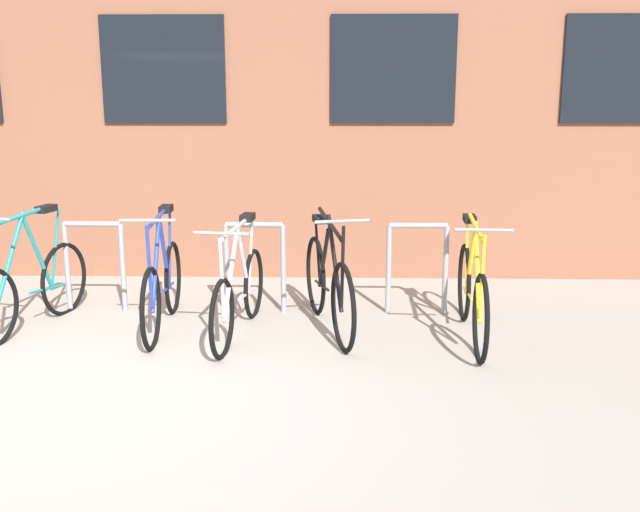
{
  "coord_description": "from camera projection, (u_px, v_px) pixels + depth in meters",
  "views": [
    {
      "loc": [
        1.84,
        -4.78,
        2.06
      ],
      "look_at": [
        1.68,
        1.6,
        0.61
      ],
      "focal_mm": 41.71,
      "sensor_mm": 36.0,
      "label": 1
    }
  ],
  "objects": [
    {
      "name": "bicycle_yellow",
      "position": [
        472.0,
        293.0,
        6.2
      ],
      "size": [
        0.44,
        1.79,
        1.05
      ],
      "color": "black",
      "rests_on": "ground"
    },
    {
      "name": "bicycle_blue",
      "position": [
        162.0,
        285.0,
        6.44
      ],
      "size": [
        0.44,
        1.68,
        1.07
      ],
      "color": "black",
      "rests_on": "ground"
    },
    {
      "name": "ground_plane",
      "position": [
        73.0,
        391.0,
        5.16
      ],
      "size": [
        42.0,
        42.0,
        0.0
      ],
      "primitive_type": "plane",
      "color": "#9E998E"
    },
    {
      "name": "bicycle_teal",
      "position": [
        29.0,
        286.0,
        6.4
      ],
      "size": [
        0.55,
        1.65,
        1.09
      ],
      "color": "black",
      "rests_on": "ground"
    },
    {
      "name": "bicycle_silver",
      "position": [
        239.0,
        292.0,
        6.28
      ],
      "size": [
        0.44,
        1.7,
        1.0
      ],
      "color": "black",
      "rests_on": "ground"
    },
    {
      "name": "bike_rack",
      "position": [
        94.0,
        257.0,
        6.91
      ],
      "size": [
        6.57,
        0.05,
        0.86
      ],
      "color": "gray",
      "rests_on": "ground"
    },
    {
      "name": "bicycle_black",
      "position": [
        328.0,
        285.0,
        6.42
      ],
      "size": [
        0.56,
        1.75,
        1.07
      ],
      "color": "black",
      "rests_on": "ground"
    },
    {
      "name": "storefront_building",
      "position": [
        216.0,
        40.0,
        11.03
      ],
      "size": [
        28.0,
        6.93,
        5.51
      ],
      "color": "brown",
      "rests_on": "ground"
    }
  ]
}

